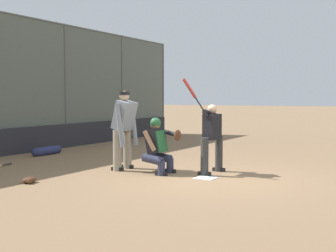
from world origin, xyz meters
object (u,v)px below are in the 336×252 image
object	(u,v)px
batter_at_plate	(212,136)
equipment_bag_dugout_side	(47,151)
catcher_behind_plate	(159,145)
fielding_glove_on_dirt	(29,180)
umpire_home	(124,127)

from	to	relation	value
batter_at_plate	equipment_bag_dugout_side	world-z (taller)	batter_at_plate
catcher_behind_plate	fielding_glove_on_dirt	world-z (taller)	catcher_behind_plate
fielding_glove_on_dirt	equipment_bag_dugout_side	world-z (taller)	equipment_bag_dugout_side
umpire_home	equipment_bag_dugout_side	xyz separation A→B (m)	(-1.22, -3.55, -0.87)
catcher_behind_plate	umpire_home	size ratio (longest dim) A/B	0.68
catcher_behind_plate	fielding_glove_on_dirt	size ratio (longest dim) A/B	3.76
catcher_behind_plate	fielding_glove_on_dirt	distance (m)	2.83
catcher_behind_plate	umpire_home	world-z (taller)	umpire_home
fielding_glove_on_dirt	equipment_bag_dugout_side	xyz separation A→B (m)	(-3.55, -2.89, 0.06)
umpire_home	catcher_behind_plate	bearing A→B (deg)	82.86
batter_at_plate	equipment_bag_dugout_side	xyz separation A→B (m)	(-0.74, -5.55, -0.71)
batter_at_plate	equipment_bag_dugout_side	bearing A→B (deg)	-93.55
fielding_glove_on_dirt	umpire_home	bearing A→B (deg)	164.08
umpire_home	equipment_bag_dugout_side	bearing A→B (deg)	-109.88
catcher_behind_plate	equipment_bag_dugout_side	xyz separation A→B (m)	(-1.33, -4.54, -0.52)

